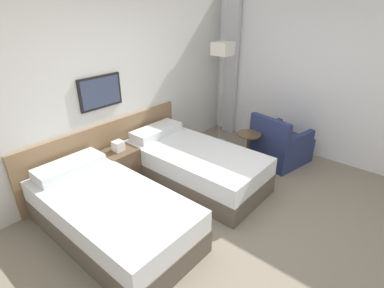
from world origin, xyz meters
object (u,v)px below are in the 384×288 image
Objects in this scene: nightstand at (121,167)px; side_table at (248,144)px; bed_near_window at (194,165)px; armchair at (280,147)px; floor_lamp at (222,56)px; bed_near_door at (110,213)px.

side_table is at bearing -34.64° from nightstand.
nightstand reaches higher than bed_near_window.
bed_near_window is 0.98m from side_table.
side_table is 0.59m from armchair.
floor_lamp is at bearing 20.87° from bed_near_window.
floor_lamp reaches higher than armchair.
floor_lamp is 3.18× the size of side_table.
floor_lamp is 1.79m from armchair.
armchair is at bearing -33.09° from side_table.
bed_near_door is 3.56× the size of side_table.
side_table is at bearing -22.07° from bed_near_window.
bed_near_window is at bearing 75.52° from armchair.
side_table is at bearing -8.80° from bed_near_door.
floor_lamp reaches higher than bed_near_window.
bed_near_window is 1.97m from floor_lamp.
nightstand reaches higher than side_table.
floor_lamp is (1.37, 0.52, 1.32)m from bed_near_window.
floor_lamp reaches higher than bed_near_door.
bed_near_door is at bearing 171.20° from side_table.
bed_near_door is at bearing -169.55° from floor_lamp.
bed_near_window is at bearing 157.93° from side_table.
nightstand is at bearing 133.78° from bed_near_window.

